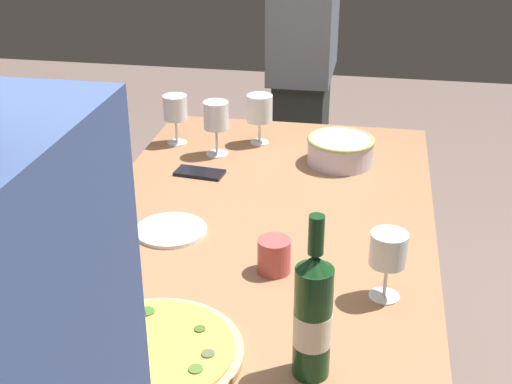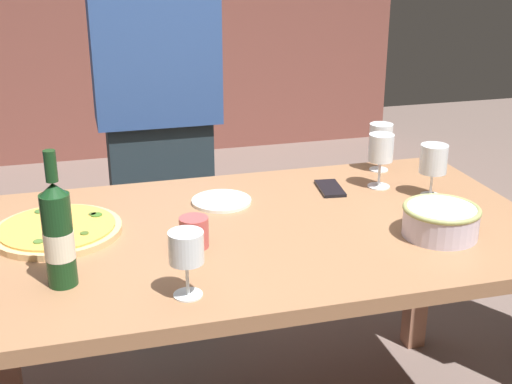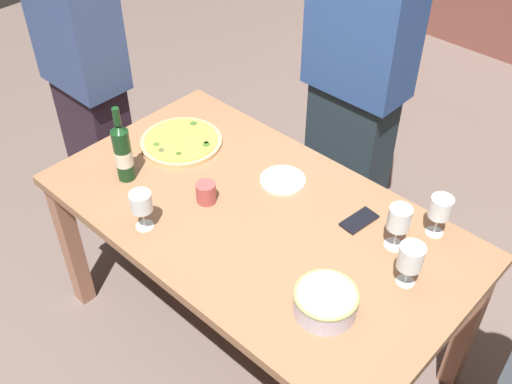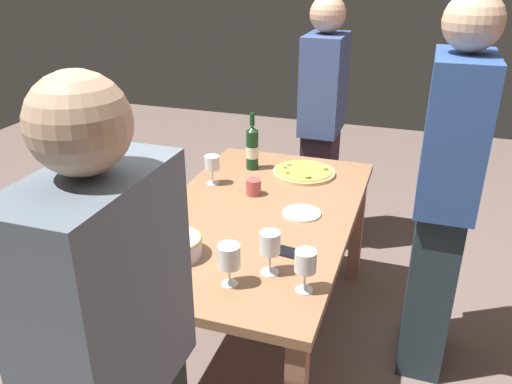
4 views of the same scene
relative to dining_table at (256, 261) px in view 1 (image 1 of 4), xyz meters
The scene contains 12 objects.
dining_table is the anchor object (origin of this frame).
pizza 0.55m from the dining_table, 169.03° to the left, with size 0.35×0.35×0.03m.
serving_bowl 0.52m from the dining_table, 21.17° to the right, with size 0.21×0.21×0.08m.
wine_bottle 0.59m from the dining_table, 159.33° to the right, with size 0.07×0.07×0.32m.
wine_glass_near_pizza 0.68m from the dining_table, 34.07° to the left, with size 0.08×0.08×0.16m.
wine_glass_by_bottle 0.46m from the dining_table, 127.30° to the right, with size 0.08×0.08×0.16m.
wine_glass_far_left 0.63m from the dining_table, ahead, with size 0.08×0.08×0.16m.
wine_glass_far_right 0.55m from the dining_table, 24.32° to the left, with size 0.08×0.08×0.17m.
cup_amber 0.24m from the dining_table, 157.98° to the right, with size 0.08×0.08×0.08m, color #B84C4A.
side_plate 0.24m from the dining_table, 103.74° to the left, with size 0.18×0.18×0.01m, color white.
cell_phone 0.39m from the dining_table, 36.54° to the left, with size 0.07×0.14×0.01m, color black.
person_guest_left 1.22m from the dining_table, ahead, with size 0.45×0.24×1.65m.
Camera 1 is at (-1.53, -0.28, 1.61)m, focal length 48.92 mm.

